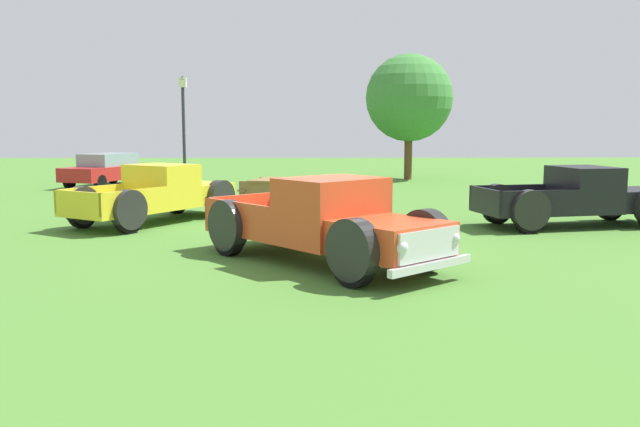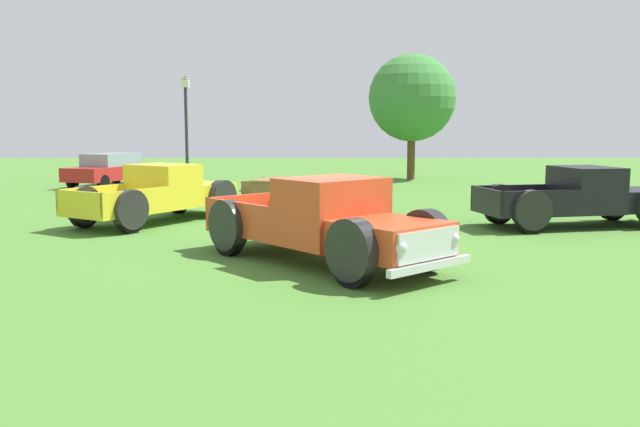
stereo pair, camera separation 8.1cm
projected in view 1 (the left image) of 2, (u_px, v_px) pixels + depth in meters
ground_plane at (319, 253)px, 13.09m from camera, size 80.00×80.00×0.00m
pickup_truck_foreground at (334, 224)px, 11.77m from camera, size 4.66×5.05×1.56m
pickup_truck_behind_left at (585, 198)px, 16.53m from camera, size 5.05×2.64×1.47m
pickup_truck_behind_right at (164, 194)px, 17.43m from camera, size 4.06×4.98×1.48m
sedan_distant_a at (107, 169)px, 27.52m from camera, size 2.98×4.36×1.35m
lamp_post_near at (184, 131)px, 25.48m from camera, size 0.36×0.36×4.34m
picnic_table at (270, 188)px, 21.61m from camera, size 1.99×2.19×0.78m
trash_can at (182, 183)px, 23.37m from camera, size 0.59×0.59×0.95m
oak_tree_east at (409, 98)px, 30.72m from camera, size 3.99×3.99×5.74m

